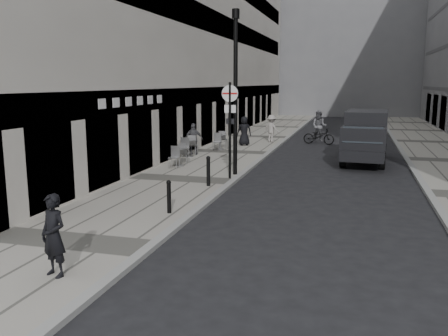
{
  "coord_description": "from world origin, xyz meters",
  "views": [
    {
      "loc": [
        4.44,
        -6.71,
        3.82
      ],
      "look_at": [
        0.87,
        6.2,
        1.4
      ],
      "focal_mm": 38.0,
      "sensor_mm": 36.0,
      "label": 1
    }
  ],
  "objects_px": {
    "walking_man": "(54,235)",
    "cyclist": "(319,131)",
    "panel_van": "(366,134)",
    "lamppost": "(235,85)",
    "sign_post": "(230,117)"
  },
  "relations": [
    {
      "from": "walking_man",
      "to": "lamppost",
      "type": "bearing_deg",
      "value": 102.77
    },
    {
      "from": "lamppost",
      "to": "walking_man",
      "type": "bearing_deg",
      "value": -94.36
    },
    {
      "from": "lamppost",
      "to": "panel_van",
      "type": "relative_size",
      "value": 1.22
    },
    {
      "from": "lamppost",
      "to": "panel_van",
      "type": "distance_m",
      "value": 7.74
    },
    {
      "from": "lamppost",
      "to": "cyclist",
      "type": "height_order",
      "value": "lamppost"
    },
    {
      "from": "walking_man",
      "to": "cyclist",
      "type": "distance_m",
      "value": 22.79
    },
    {
      "from": "panel_van",
      "to": "lamppost",
      "type": "bearing_deg",
      "value": -130.64
    },
    {
      "from": "panel_van",
      "to": "cyclist",
      "type": "height_order",
      "value": "panel_van"
    },
    {
      "from": "cyclist",
      "to": "panel_van",
      "type": "bearing_deg",
      "value": -57.27
    },
    {
      "from": "cyclist",
      "to": "sign_post",
      "type": "bearing_deg",
      "value": -91.46
    },
    {
      "from": "walking_man",
      "to": "panel_van",
      "type": "distance_m",
      "value": 17.3
    },
    {
      "from": "walking_man",
      "to": "panel_van",
      "type": "xyz_separation_m",
      "value": [
        5.99,
        16.23,
        0.45
      ]
    },
    {
      "from": "sign_post",
      "to": "cyclist",
      "type": "bearing_deg",
      "value": 77.95
    },
    {
      "from": "walking_man",
      "to": "cyclist",
      "type": "relative_size",
      "value": 0.78
    },
    {
      "from": "lamppost",
      "to": "panel_van",
      "type": "xyz_separation_m",
      "value": [
        5.16,
        5.27,
        -2.35
      ]
    }
  ]
}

